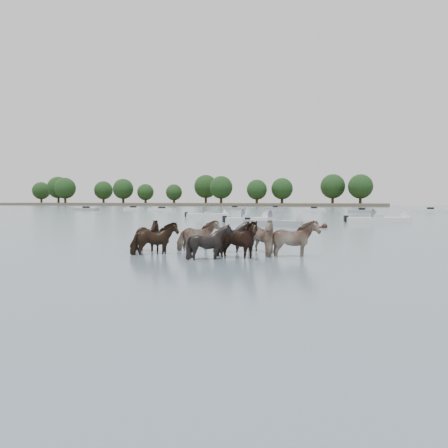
% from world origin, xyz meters
% --- Properties ---
extents(ground, '(400.00, 400.00, 0.00)m').
position_xyz_m(ground, '(0.00, 0.00, 0.00)').
color(ground, '#4B5E6C').
rests_on(ground, ground).
extents(shoreline, '(160.00, 30.00, 1.00)m').
position_xyz_m(shoreline, '(-70.00, 150.00, 0.50)').
color(shoreline, '#4C4233').
rests_on(shoreline, ground).
extents(pony_herd, '(7.92, 4.23, 1.61)m').
position_xyz_m(pony_herd, '(0.97, 1.88, 0.53)').
color(pony_herd, black).
rests_on(pony_herd, ground).
extents(swimming_pony, '(0.72, 0.44, 0.44)m').
position_xyz_m(swimming_pony, '(2.85, 19.98, 0.10)').
color(swimming_pony, black).
rests_on(swimming_pony, ground).
extents(motorboat_a, '(4.82, 3.99, 1.92)m').
position_xyz_m(motorboat_a, '(-4.10, 26.05, 0.23)').
color(motorboat_a, silver).
rests_on(motorboat_a, ground).
extents(motorboat_b, '(5.60, 2.65, 1.92)m').
position_xyz_m(motorboat_b, '(-0.27, 20.61, 0.23)').
color(motorboat_b, gray).
rests_on(motorboat_b, ground).
extents(motorboat_c, '(6.51, 3.86, 1.92)m').
position_xyz_m(motorboat_c, '(7.35, 30.38, 0.22)').
color(motorboat_c, silver).
rests_on(motorboat_c, ground).
extents(motorboat_f, '(5.54, 3.85, 1.92)m').
position_xyz_m(motorboat_f, '(-12.01, 36.49, 0.23)').
color(motorboat_f, silver).
rests_on(motorboat_f, ground).
extents(distant_flotilla, '(104.88, 28.64, 0.93)m').
position_xyz_m(distant_flotilla, '(-0.91, 74.44, 0.26)').
color(distant_flotilla, gray).
rests_on(distant_flotilla, ground).
extents(treeline, '(150.61, 22.64, 12.35)m').
position_xyz_m(treeline, '(-71.85, 148.76, 6.75)').
color(treeline, '#382619').
rests_on(treeline, ground).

